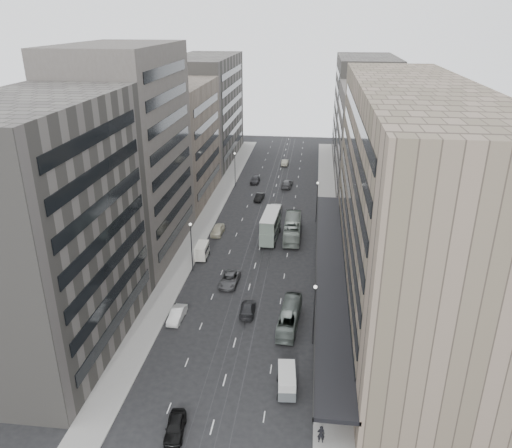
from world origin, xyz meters
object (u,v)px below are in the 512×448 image
at_px(panel_van, 202,251).
at_px(sedan_0, 175,427).
at_px(vw_microbus, 287,380).
at_px(bus_near, 289,317).
at_px(bus_far, 292,228).
at_px(sedan_1, 177,315).
at_px(pedestrian, 321,434).
at_px(double_decker, 270,226).
at_px(sedan_2, 229,279).

height_order(panel_van, sedan_0, panel_van).
bearing_deg(sedan_0, vw_microbus, 29.20).
bearing_deg(sedan_0, bus_near, 57.08).
bearing_deg(bus_near, panel_van, -44.66).
xyz_separation_m(bus_far, sedan_1, (-13.93, -29.14, -0.94)).
bearing_deg(bus_near, vw_microbus, 96.30).
bearing_deg(sedan_0, pedestrian, -4.29).
bearing_deg(vw_microbus, bus_far, 87.42).
xyz_separation_m(double_decker, sedan_1, (-10.00, -27.49, -1.98)).
bearing_deg(pedestrian, double_decker, -83.53).
height_order(sedan_1, pedestrian, pedestrian).
xyz_separation_m(double_decker, pedestrian, (9.22, -46.35, -1.61)).
distance_m(sedan_0, sedan_1, 19.93).
height_order(bus_near, bus_far, bus_far).
bearing_deg(sedan_2, sedan_1, -115.09).
bearing_deg(bus_near, bus_far, -83.41).
xyz_separation_m(bus_near, sedan_2, (-9.71, 10.02, -0.56)).
height_order(vw_microbus, pedestrian, vw_microbus).
height_order(double_decker, pedestrian, double_decker).
bearing_deg(sedan_1, double_decker, 72.47).
bearing_deg(bus_far, sedan_2, 64.71).
distance_m(bus_near, panel_van, 24.03).
relative_size(panel_van, sedan_1, 0.88).
relative_size(bus_near, pedestrian, 4.87).
bearing_deg(sedan_2, pedestrian, -62.45).
distance_m(vw_microbus, sedan_0, 12.77).
bearing_deg(pedestrian, panel_van, -66.72).
height_order(sedan_2, pedestrian, pedestrian).
height_order(bus_far, double_decker, double_decker).
xyz_separation_m(bus_near, sedan_0, (-10.00, -19.64, -0.57)).
xyz_separation_m(vw_microbus, sedan_2, (-10.14, 22.32, -0.58)).
bearing_deg(sedan_1, bus_far, 66.91).
distance_m(double_decker, panel_van, 14.04).
bearing_deg(vw_microbus, panel_van, 113.26).
distance_m(bus_far, double_decker, 4.39).
distance_m(bus_far, vw_microbus, 41.10).
xyz_separation_m(bus_near, panel_van, (-15.78, 18.13, 0.07)).
bearing_deg(sedan_1, pedestrian, -41.99).
xyz_separation_m(bus_far, panel_van, (-14.63, -10.64, -0.30)).
distance_m(bus_far, panel_van, 18.09).
bearing_deg(bus_far, bus_near, 91.55).
bearing_deg(sedan_1, bus_near, 3.89).
bearing_deg(sedan_2, panel_van, 129.02).
bearing_deg(bus_near, sedan_2, -41.60).
bearing_deg(sedan_0, sedan_1, 98.83).
relative_size(sedan_1, sedan_2, 0.83).
xyz_separation_m(bus_far, sedan_2, (-8.56, -18.75, -0.93)).
distance_m(panel_van, sedan_1, 18.53).
height_order(bus_far, panel_van, bus_far).
height_order(double_decker, vw_microbus, double_decker).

